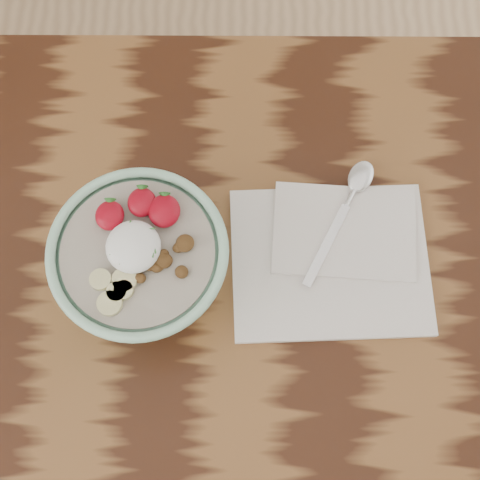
# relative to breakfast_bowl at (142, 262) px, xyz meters

# --- Properties ---
(table) EXTENTS (1.60, 0.90, 0.75)m
(table) POSITION_rel_breakfast_bowl_xyz_m (0.01, -0.09, -0.16)
(table) COLOR #33180C
(table) RESTS_ON ground
(breakfast_bowl) EXTENTS (0.20, 0.20, 0.14)m
(breakfast_bowl) POSITION_rel_breakfast_bowl_xyz_m (0.00, 0.00, 0.00)
(breakfast_bowl) COLOR #9DD3B4
(breakfast_bowl) RESTS_ON table
(napkin) EXTENTS (0.26, 0.21, 0.02)m
(napkin) POSITION_rel_breakfast_bowl_xyz_m (0.23, 0.03, -0.06)
(napkin) COLOR silver
(napkin) RESTS_ON table
(spoon) EXTENTS (0.11, 0.18, 0.01)m
(spoon) POSITION_rel_breakfast_bowl_xyz_m (0.26, 0.11, -0.05)
(spoon) COLOR silver
(spoon) RESTS_ON napkin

